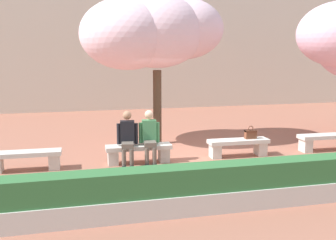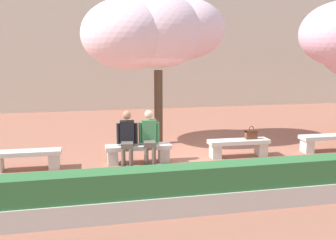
# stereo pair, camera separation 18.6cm
# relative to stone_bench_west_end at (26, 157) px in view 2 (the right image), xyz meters

# --- Properties ---
(ground_plane) EXTENTS (100.00, 100.00, 0.00)m
(ground_plane) POSITION_rel_stone_bench_west_end_xyz_m (3.91, 0.00, -0.30)
(ground_plane) COLOR #9E604C
(building_facade) EXTENTS (28.00, 4.00, 7.26)m
(building_facade) POSITION_rel_stone_bench_west_end_xyz_m (3.91, 11.05, 3.33)
(building_facade) COLOR beige
(building_facade) RESTS_ON ground
(stone_bench_west_end) EXTENTS (1.60, 0.45, 0.45)m
(stone_bench_west_end) POSITION_rel_stone_bench_west_end_xyz_m (0.00, 0.00, 0.00)
(stone_bench_west_end) COLOR beige
(stone_bench_west_end) RESTS_ON ground
(stone_bench_near_west) EXTENTS (1.60, 0.45, 0.45)m
(stone_bench_near_west) POSITION_rel_stone_bench_west_end_xyz_m (2.61, 0.00, 0.00)
(stone_bench_near_west) COLOR beige
(stone_bench_near_west) RESTS_ON ground
(stone_bench_center) EXTENTS (1.60, 0.45, 0.45)m
(stone_bench_center) POSITION_rel_stone_bench_west_end_xyz_m (5.22, 0.00, 0.00)
(stone_bench_center) COLOR beige
(stone_bench_center) RESTS_ON ground
(stone_bench_near_east) EXTENTS (1.60, 0.45, 0.45)m
(stone_bench_near_east) POSITION_rel_stone_bench_west_end_xyz_m (7.82, 0.00, 0.00)
(stone_bench_near_east) COLOR beige
(stone_bench_near_east) RESTS_ON ground
(person_seated_left) EXTENTS (0.51, 0.72, 1.29)m
(person_seated_left) POSITION_rel_stone_bench_west_end_xyz_m (2.33, -0.05, 0.40)
(person_seated_left) COLOR black
(person_seated_left) RESTS_ON ground
(person_seated_right) EXTENTS (0.51, 0.71, 1.29)m
(person_seated_right) POSITION_rel_stone_bench_west_end_xyz_m (2.87, -0.05, 0.40)
(person_seated_right) COLOR black
(person_seated_right) RESTS_ON ground
(handbag) EXTENTS (0.30, 0.15, 0.34)m
(handbag) POSITION_rel_stone_bench_west_end_xyz_m (5.56, 0.01, 0.28)
(handbag) COLOR brown
(handbag) RESTS_ON stone_bench_center
(cherry_tree_main) EXTENTS (4.18, 2.82, 4.28)m
(cherry_tree_main) POSITION_rel_stone_bench_west_end_xyz_m (3.36, 1.99, 2.93)
(cherry_tree_main) COLOR #473323
(cherry_tree_main) RESTS_ON ground
(planter_hedge_foreground) EXTENTS (13.32, 0.50, 0.80)m
(planter_hedge_foreground) POSITION_rel_stone_bench_west_end_xyz_m (3.91, -3.13, 0.09)
(planter_hedge_foreground) COLOR beige
(planter_hedge_foreground) RESTS_ON ground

